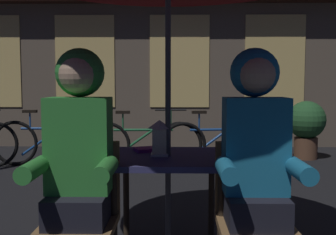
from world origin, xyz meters
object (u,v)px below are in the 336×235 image
Objects in this scene: cafe_table at (168,171)px; book at (150,149)px; lantern at (160,137)px; chair_right at (253,212)px; person_left_hooded at (78,150)px; person_right_hooded at (256,150)px; chair_left at (82,211)px; bicycle_fourth at (218,143)px; bicycle_second at (50,142)px; potted_plant at (306,125)px; bicycle_third at (143,144)px.

cafe_table is 0.25m from book.
cafe_table is 0.23m from lantern.
person_left_hooded is at bearing -176.61° from chair_right.
person_right_hooded reaches higher than book.
lantern is 0.67m from chair_left.
book is (-0.79, -3.03, 0.41)m from bicycle_fourth.
bicycle_second is at bearing 118.22° from cafe_table.
potted_plant reaches higher than bicycle_second.
bicycle_fourth is at bearing 77.38° from lantern.
lantern is at bearing -87.96° from book.
person_left_hooded is 3.61m from bicycle_third.
bicycle_fourth is (1.14, 3.63, -0.50)m from person_left_hooded.
bicycle_third is at bearing 104.12° from chair_right.
book is (-0.61, 0.55, 0.26)m from chair_right.
person_left_hooded is (-0.96, -0.06, 0.36)m from chair_right.
bicycle_fourth is at bearing 78.31° from cafe_table.
potted_plant is at bearing 25.83° from bicycle_fourth.
chair_left is 0.95× the size of potted_plant.
person_right_hooded is 0.83× the size of bicycle_third.
cafe_table is 0.44× the size of bicycle_third.
lantern reaches higher than chair_left.
person_right_hooded is at bearing -38.52° from lantern.
bicycle_fourth is at bearing 72.52° from person_left_hooded.
chair_left is 0.52× the size of bicycle_second.
lantern is at bearing -119.13° from potted_plant.
cafe_table is 0.67m from person_right_hooded.
lantern is 0.60m from person_left_hooded.
bicycle_fourth is 1.81× the size of potted_plant.
bicycle_second is at bearing 117.48° from lantern.
bicycle_second is at bearing 177.69° from bicycle_fourth.
bicycle_second is 2.44m from bicycle_fourth.
person_left_hooded is 0.84× the size of bicycle_fourth.
chair_right is 4.59m from potted_plant.
chair_right is at bearing -34.59° from lantern.
book is at bearing 135.24° from person_right_hooded.
chair_left is 0.36m from person_left_hooded.
person_right_hooded reaches higher than bicycle_third.
person_left_hooded is 0.71m from book.
bicycle_fourth is 8.33× the size of book.
person_left_hooded is at bearing -107.48° from bicycle_fourth.
person_left_hooded is 5.07m from potted_plant.
cafe_table is 3.19m from bicycle_third.
chair_right is (0.96, 0.00, 0.00)m from chair_left.
person_right_hooded is 0.86m from book.
bicycle_second is 3.95m from potted_plant.
bicycle_fourth reaches higher than cafe_table.
lantern is 0.14× the size of bicycle_fourth.
chair_left is 3.52m from bicycle_third.
chair_right is 0.95× the size of potted_plant.
bicycle_third is (-0.88, 3.52, -0.14)m from chair_right.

